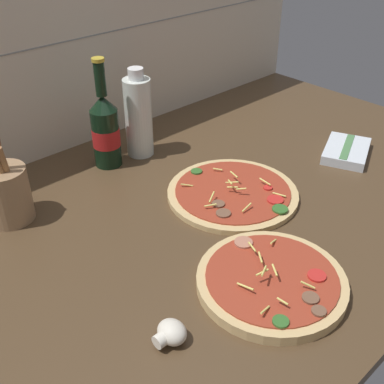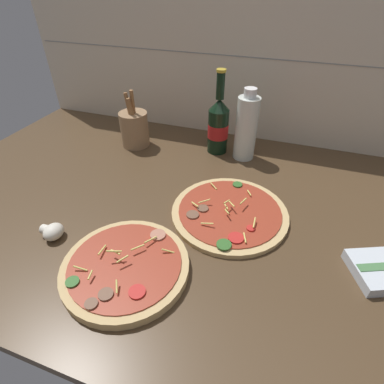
{
  "view_description": "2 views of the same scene",
  "coord_description": "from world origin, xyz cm",
  "px_view_note": "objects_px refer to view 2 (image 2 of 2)",
  "views": [
    {
      "loc": [
        -60.13,
        -59.72,
        62.4
      ],
      "look_at": [
        -3.95,
        0.37,
        8.72
      ],
      "focal_mm": 45.0,
      "sensor_mm": 36.0,
      "label": 1
    },
    {
      "loc": [
        18.17,
        -57.27,
        53.12
      ],
      "look_at": [
        -2.07,
        0.48,
        6.85
      ],
      "focal_mm": 28.0,
      "sensor_mm": 36.0,
      "label": 2
    }
  ],
  "objects_px": {
    "beer_bottle": "(218,125)",
    "mushroom_left": "(53,232)",
    "pizza_near": "(126,267)",
    "utensil_crock": "(134,128)",
    "oil_bottle": "(246,128)",
    "pizza_far": "(229,213)"
  },
  "relations": [
    {
      "from": "pizza_near",
      "to": "pizza_far",
      "type": "relative_size",
      "value": 0.89
    },
    {
      "from": "beer_bottle",
      "to": "mushroom_left",
      "type": "bearing_deg",
      "value": -115.44
    },
    {
      "from": "pizza_near",
      "to": "pizza_far",
      "type": "bearing_deg",
      "value": 55.99
    },
    {
      "from": "pizza_far",
      "to": "utensil_crock",
      "type": "distance_m",
      "value": 0.48
    },
    {
      "from": "oil_bottle",
      "to": "utensil_crock",
      "type": "height_order",
      "value": "oil_bottle"
    },
    {
      "from": "beer_bottle",
      "to": "oil_bottle",
      "type": "bearing_deg",
      "value": -6.41
    },
    {
      "from": "beer_bottle",
      "to": "utensil_crock",
      "type": "bearing_deg",
      "value": -169.39
    },
    {
      "from": "pizza_far",
      "to": "utensil_crock",
      "type": "xyz_separation_m",
      "value": [
        -0.4,
        0.26,
        0.05
      ]
    },
    {
      "from": "pizza_near",
      "to": "oil_bottle",
      "type": "height_order",
      "value": "oil_bottle"
    },
    {
      "from": "pizza_near",
      "to": "utensil_crock",
      "type": "relative_size",
      "value": 1.35
    },
    {
      "from": "oil_bottle",
      "to": "utensil_crock",
      "type": "distance_m",
      "value": 0.38
    },
    {
      "from": "pizza_far",
      "to": "beer_bottle",
      "type": "bearing_deg",
      "value": 110.81
    },
    {
      "from": "mushroom_left",
      "to": "beer_bottle",
      "type": "bearing_deg",
      "value": 64.56
    },
    {
      "from": "beer_bottle",
      "to": "oil_bottle",
      "type": "height_order",
      "value": "beer_bottle"
    },
    {
      "from": "pizza_near",
      "to": "utensil_crock",
      "type": "xyz_separation_m",
      "value": [
        -0.24,
        0.5,
        0.05
      ]
    },
    {
      "from": "beer_bottle",
      "to": "utensil_crock",
      "type": "relative_size",
      "value": 1.38
    },
    {
      "from": "pizza_near",
      "to": "beer_bottle",
      "type": "bearing_deg",
      "value": 85.65
    },
    {
      "from": "utensil_crock",
      "to": "beer_bottle",
      "type": "bearing_deg",
      "value": 10.61
    },
    {
      "from": "mushroom_left",
      "to": "utensil_crock",
      "type": "xyz_separation_m",
      "value": [
        -0.03,
        0.47,
        0.04
      ]
    },
    {
      "from": "pizza_far",
      "to": "oil_bottle",
      "type": "bearing_deg",
      "value": 95.0
    },
    {
      "from": "beer_bottle",
      "to": "mushroom_left",
      "type": "distance_m",
      "value": 0.58
    },
    {
      "from": "pizza_near",
      "to": "oil_bottle",
      "type": "relative_size",
      "value": 1.16
    }
  ]
}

